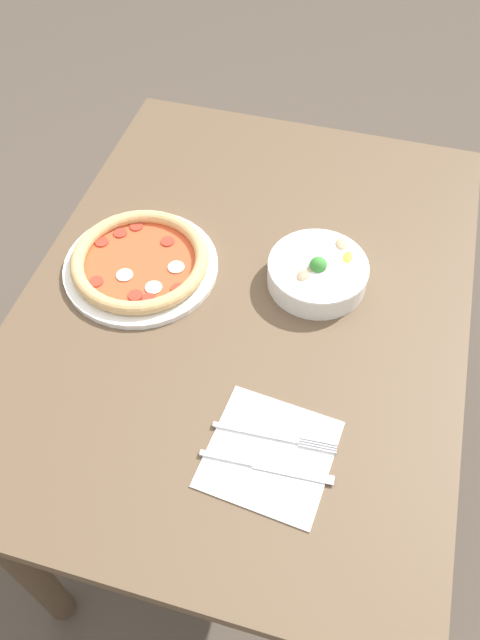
{
  "coord_description": "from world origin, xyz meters",
  "views": [
    {
      "loc": [
        0.71,
        0.19,
        1.65
      ],
      "look_at": [
        0.07,
        0.01,
        0.79
      ],
      "focal_mm": 35.0,
      "sensor_mm": 36.0,
      "label": 1
    }
  ],
  "objects_px": {
    "bowl": "(318,271)",
    "fork": "(273,436)",
    "pizza": "(140,262)",
    "knife": "(260,465)"
  },
  "relations": [
    {
      "from": "bowl",
      "to": "fork",
      "type": "height_order",
      "value": "bowl"
    },
    {
      "from": "pizza",
      "to": "fork",
      "type": "height_order",
      "value": "pizza"
    },
    {
      "from": "pizza",
      "to": "fork",
      "type": "bearing_deg",
      "value": 49.55
    },
    {
      "from": "bowl",
      "to": "knife",
      "type": "distance_m",
      "value": 0.39
    },
    {
      "from": "pizza",
      "to": "knife",
      "type": "distance_m",
      "value": 0.46
    },
    {
      "from": "pizza",
      "to": "bowl",
      "type": "xyz_separation_m",
      "value": [
        -0.06,
        0.33,
        0.01
      ]
    },
    {
      "from": "bowl",
      "to": "pizza",
      "type": "bearing_deg",
      "value": -80.15
    },
    {
      "from": "pizza",
      "to": "bowl",
      "type": "height_order",
      "value": "bowl"
    },
    {
      "from": "pizza",
      "to": "bowl",
      "type": "distance_m",
      "value": 0.33
    },
    {
      "from": "bowl",
      "to": "fork",
      "type": "xyz_separation_m",
      "value": [
        0.34,
        -0.0,
        -0.02
      ]
    }
  ]
}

